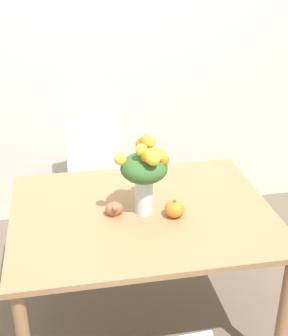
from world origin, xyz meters
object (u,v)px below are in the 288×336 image
object	(u,v)px
pumpkin	(174,209)
turkey_figurine	(114,207)
flower_vase	(145,170)
dining_chair_near_window	(98,179)

from	to	relation	value
pumpkin	turkey_figurine	size ratio (longest dim) A/B	0.82
flower_vase	dining_chair_near_window	distance (m)	1.09
pumpkin	turkey_figurine	bearing A→B (deg)	164.68
dining_chair_near_window	turkey_figurine	bearing A→B (deg)	-95.33
turkey_figurine	dining_chair_near_window	world-z (taller)	dining_chair_near_window
turkey_figurine	pumpkin	bearing A→B (deg)	-15.32
flower_vase	pumpkin	distance (m)	0.26
flower_vase	turkey_figurine	xyz separation A→B (m)	(-0.16, 0.02, -0.21)
turkey_figurine	dining_chair_near_window	distance (m)	0.98
flower_vase	pumpkin	bearing A→B (deg)	-24.46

